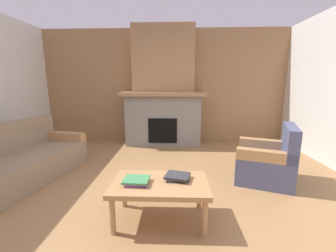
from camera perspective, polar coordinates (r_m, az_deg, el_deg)
name	(u,v)px	position (r m, az deg, el deg)	size (l,w,h in m)	color
ground	(152,198)	(2.92, -4.15, -18.34)	(9.00, 9.00, 0.00)	olive
wall_back_wood_panel	(164,86)	(5.53, -0.98, 10.36)	(6.00, 0.12, 2.70)	#997047
fireplace	(163,95)	(5.16, -1.19, 8.22)	(1.90, 0.82, 2.70)	gray
couch	(24,161)	(3.96, -33.53, -7.68)	(1.16, 1.93, 0.85)	#847056
armchair	(268,162)	(3.59, 24.55, -8.45)	(0.97, 0.97, 0.85)	#474C6B
coffee_table	(160,187)	(2.36, -2.12, -15.61)	(1.00, 0.60, 0.43)	#A87A4C
book_stack_near_edge	(137,181)	(2.32, -8.21, -14.01)	(0.27, 0.23, 0.05)	#7A3D84
book_stack_center	(177,177)	(2.39, 2.45, -13.11)	(0.29, 0.26, 0.05)	#2D2D33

